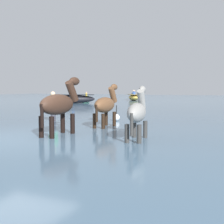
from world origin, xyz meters
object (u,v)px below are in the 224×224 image
at_px(horse_trailing_bay, 106,106).
at_px(channel_buoy, 116,117).
at_px(horse_flank_grey, 137,114).
at_px(boat_near_starboard, 86,98).
at_px(horse_lead_dark_bay, 59,106).
at_px(boat_far_offshore, 73,99).
at_px(boat_distant_east, 134,97).
at_px(person_onlooker_right, 53,110).

distance_m(horse_trailing_bay, channel_buoy, 2.10).
relative_size(horse_flank_grey, boat_near_starboard, 0.72).
distance_m(horse_lead_dark_bay, horse_trailing_bay, 2.31).
relative_size(horse_trailing_bay, channel_buoy, 2.95).
bearing_deg(channel_buoy, horse_lead_dark_bay, -88.20).
bearing_deg(boat_far_offshore, horse_trailing_bay, -53.68).
bearing_deg(channel_buoy, horse_flank_grey, -58.72).
relative_size(horse_lead_dark_bay, channel_buoy, 3.23).
distance_m(boat_distant_east, boat_far_offshore, 8.76).
bearing_deg(channel_buoy, person_onlooker_right, -151.52).
height_order(boat_near_starboard, channel_buoy, boat_near_starboard).
bearing_deg(horse_trailing_bay, channel_buoy, 103.90).
bearing_deg(horse_lead_dark_bay, horse_trailing_bay, 81.22).
height_order(horse_flank_grey, channel_buoy, horse_flank_grey).
xyz_separation_m(boat_far_offshore, boat_near_starboard, (-1.85, 5.36, -0.13)).
height_order(horse_lead_dark_bay, boat_near_starboard, horse_lead_dark_bay).
bearing_deg(channel_buoy, horse_trailing_bay, -76.10).
distance_m(horse_trailing_bay, horse_flank_grey, 2.87).
height_order(horse_lead_dark_bay, boat_distant_east, horse_lead_dark_bay).
distance_m(horse_flank_grey, boat_near_starboard, 25.84).
height_order(horse_lead_dark_bay, person_onlooker_right, horse_lead_dark_bay).
relative_size(boat_distant_east, channel_buoy, 5.07).
relative_size(person_onlooker_right, channel_buoy, 2.51).
bearing_deg(horse_trailing_bay, boat_distant_east, 109.08).
bearing_deg(person_onlooker_right, boat_distant_east, 102.96).
bearing_deg(boat_distant_east, person_onlooker_right, -77.04).
distance_m(horse_flank_grey, boat_distant_east, 26.45).
relative_size(boat_far_offshore, boat_near_starboard, 1.58).
bearing_deg(horse_flank_grey, boat_near_starboard, 123.38).
relative_size(boat_distant_east, person_onlooker_right, 2.02).
xyz_separation_m(horse_lead_dark_bay, horse_trailing_bay, (0.35, 2.28, -0.11)).
relative_size(horse_flank_grey, person_onlooker_right, 1.12).
xyz_separation_m(boat_near_starboard, channel_buoy, (11.76, -17.53, -0.11)).
distance_m(horse_lead_dark_bay, boat_far_offshore, 19.25).
bearing_deg(boat_far_offshore, boat_distant_east, 72.68).
xyz_separation_m(boat_far_offshore, channel_buoy, (9.91, -12.17, -0.24)).
distance_m(boat_distant_east, channel_buoy, 21.80).
xyz_separation_m(horse_lead_dark_bay, channel_buoy, (-0.13, 4.24, -0.69)).
xyz_separation_m(boat_distant_east, boat_near_starboard, (-4.46, -3.01, -0.08)).
bearing_deg(horse_lead_dark_bay, boat_near_starboard, 118.64).
height_order(horse_lead_dark_bay, horse_flank_grey, horse_lead_dark_bay).
bearing_deg(boat_far_offshore, channel_buoy, -50.86).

